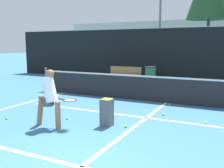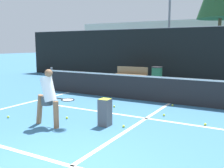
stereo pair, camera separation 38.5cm
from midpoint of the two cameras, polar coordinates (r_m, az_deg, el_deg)
The scene contains 18 objects.
court_baseline_near at distance 4.75m, azimuth -6.45°, elevation -17.38°, with size 11.00×0.10×0.01m, color white.
court_service_line at distance 7.59m, azimuth 8.90°, elevation -7.39°, with size 8.25×0.10×0.01m, color white.
court_center_mark at distance 7.05m, azimuth 7.14°, elevation -8.62°, with size 0.10×5.60×0.01m, color white.
court_sideline_left at distance 9.63m, azimuth -18.61°, elevation -4.33°, with size 0.10×6.60×0.01m, color white.
net at distance 9.52m, azimuth 13.61°, elevation -1.15°, with size 11.09×0.09×1.07m.
fence_back at distance 14.77m, azimuth 19.63°, elevation 5.83°, with size 24.00×0.06×3.02m.
player_practicing at distance 6.78m, azimuth -12.12°, elevation -2.49°, with size 1.15×0.53×1.48m.
tennis_ball_scattered_1 at distance 9.24m, azimuth 14.21°, elevation -4.48°, with size 0.07×0.07×0.07m, color #D1E033.
tennis_ball_scattered_2 at distance 8.78m, azimuth 1.73°, elevation -4.90°, with size 0.07×0.07×0.07m, color #D1E033.
tennis_ball_scattered_3 at distance 7.34m, azimuth 21.08°, elevation -8.20°, with size 0.07×0.07×0.07m, color #D1E033.
tennis_ball_scattered_4 at distance 7.52m, azimuth -8.36°, elevation -7.30°, with size 0.07×0.07×0.07m, color #D1E033.
tennis_ball_scattered_5 at distance 8.03m, azimuth -20.39°, elevation -6.74°, with size 0.07×0.07×0.07m, color #D1E033.
tennis_ball_scattered_8 at distance 6.71m, azimuth 4.21°, elevation -9.18°, with size 0.07×0.07×0.07m, color #D1E033.
tennis_ball_scattered_10 at distance 7.92m, azimuth 12.63°, elevation -6.61°, with size 0.07×0.07×0.07m, color #D1E033.
ball_hopper at distance 6.75m, azimuth 0.09°, elevation -6.06°, with size 0.28×0.28×0.71m.
courtside_bench at distance 14.61m, azimuth 5.01°, elevation 2.23°, with size 1.85×0.43×0.86m.
trash_bin at distance 13.90m, azimuth 10.51°, elevation 1.77°, with size 0.58×0.58×0.94m.
parked_car at distance 19.42m, azimuth 14.50°, elevation 3.99°, with size 1.74×4.41×1.49m.
Camera 2 is at (2.69, -2.95, 2.07)m, focal length 42.00 mm.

